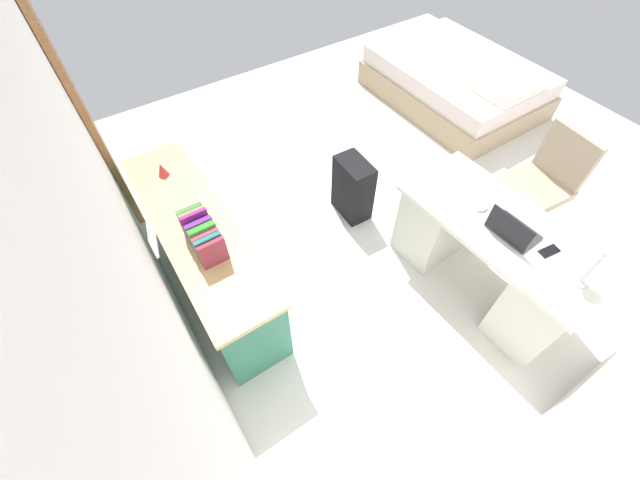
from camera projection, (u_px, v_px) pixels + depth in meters
name	position (u px, v px, depth m)	size (l,w,h in m)	color
ground_plane	(412.00, 193.00, 3.87)	(5.81, 5.81, 0.00)	silver
wall_back	(93.00, 180.00, 1.92)	(4.15, 0.10, 2.88)	white
door_wooden	(78.00, 101.00, 3.07)	(0.88, 0.05, 2.04)	#936038
desk	(489.00, 255.00, 2.95)	(1.47, 0.73, 0.72)	silver
office_chair	(538.00, 189.00, 3.32)	(0.52, 0.52, 0.94)	black
credenza	(206.00, 255.00, 2.96)	(1.80, 0.48, 0.74)	#2D7056
bed	(456.00, 82.00, 4.66)	(1.91, 1.41, 0.58)	tan
suitcase_black	(353.00, 188.00, 3.51)	(0.36, 0.22, 0.58)	black
laptop	(512.00, 230.00, 2.59)	(0.32, 0.24, 0.21)	#333338
computer_mouse	(483.00, 207.00, 2.76)	(0.06, 0.10, 0.03)	white
cell_phone_near_laptop	(549.00, 251.00, 2.54)	(0.07, 0.14, 0.01)	black
desk_lamp	(597.00, 252.00, 2.23)	(0.16, 0.11, 0.34)	silver
book_row	(203.00, 235.00, 2.47)	(0.35, 0.17, 0.24)	maroon
figurine_small	(162.00, 170.00, 2.91)	(0.08, 0.08, 0.11)	red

